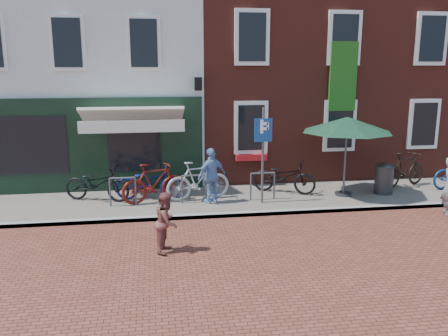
{
  "coord_description": "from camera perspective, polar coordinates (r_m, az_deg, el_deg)",
  "views": [
    {
      "loc": [
        -2.58,
        -11.62,
        3.98
      ],
      "look_at": [
        -0.76,
        0.41,
        1.27
      ],
      "focal_mm": 37.3,
      "sensor_mm": 36.0,
      "label": 1
    }
  ],
  "objects": [
    {
      "name": "ground",
      "position": [
        12.54,
        3.73,
        -5.95
      ],
      "size": [
        80.0,
        80.0,
        0.0
      ],
      "primitive_type": "plane",
      "color": "brown"
    },
    {
      "name": "sidewalk",
      "position": [
        14.15,
        6.4,
        -3.63
      ],
      "size": [
        24.0,
        3.0,
        0.1
      ],
      "primitive_type": "cube",
      "color": "slate",
      "rests_on": "ground"
    },
    {
      "name": "building_stucco",
      "position": [
        18.78,
        -16.49,
        13.66
      ],
      "size": [
        8.0,
        8.0,
        9.0
      ],
      "primitive_type": "cube",
      "color": "silver",
      "rests_on": "ground"
    },
    {
      "name": "building_brick_mid",
      "position": [
        19.2,
        5.4,
        15.56
      ],
      "size": [
        6.0,
        8.0,
        10.0
      ],
      "primitive_type": "cube",
      "color": "maroon",
      "rests_on": "ground"
    },
    {
      "name": "building_brick_right",
      "position": [
        21.43,
        21.7,
        14.44
      ],
      "size": [
        6.0,
        8.0,
        10.0
      ],
      "primitive_type": "cube",
      "color": "maroon",
      "rests_on": "ground"
    },
    {
      "name": "litter_bin",
      "position": [
        15.04,
        19.04,
        -1.0
      ],
      "size": [
        0.56,
        0.56,
        1.02
      ],
      "color": "#363639",
      "rests_on": "sidewalk"
    },
    {
      "name": "parking_sign",
      "position": [
        13.05,
        4.8,
        3.04
      ],
      "size": [
        0.5,
        0.08,
        2.73
      ],
      "color": "#4C4C4F",
      "rests_on": "sidewalk"
    },
    {
      "name": "parasol",
      "position": [
        14.18,
        14.88,
        5.52
      ],
      "size": [
        2.69,
        2.69,
        2.48
      ],
      "color": "#4C4C4F",
      "rests_on": "sidewalk"
    },
    {
      "name": "boy",
      "position": [
        10.15,
        -7.02,
        -6.6
      ],
      "size": [
        0.67,
        0.76,
        1.32
      ],
      "primitive_type": "imported",
      "rotation": [
        0.0,
        0.0,
        1.27
      ],
      "color": "brown",
      "rests_on": "ground"
    },
    {
      "name": "cafe_person",
      "position": [
        13.21,
        -1.51,
        -0.94
      ],
      "size": [
        1.0,
        0.78,
        1.59
      ],
      "primitive_type": "imported",
      "rotation": [
        0.0,
        0.0,
        3.64
      ],
      "color": "#6D8EC0",
      "rests_on": "sidewalk"
    },
    {
      "name": "bicycle_0",
      "position": [
        13.95,
        -15.31,
        -1.83
      ],
      "size": [
        2.08,
        1.29,
        1.03
      ],
      "primitive_type": "imported",
      "rotation": [
        0.0,
        0.0,
        1.24
      ],
      "color": "black",
      "rests_on": "sidewalk"
    },
    {
      "name": "bicycle_1",
      "position": [
        13.44,
        -8.53,
        -1.81
      ],
      "size": [
        1.98,
        1.08,
        1.15
      ],
      "primitive_type": "imported",
      "rotation": [
        0.0,
        0.0,
        1.87
      ],
      "color": "#60130D",
      "rests_on": "sidewalk"
    },
    {
      "name": "bicycle_2",
      "position": [
        13.76,
        -9.16,
        -1.73
      ],
      "size": [
        2.04,
        0.92,
        1.03
      ],
      "primitive_type": "imported",
      "rotation": [
        0.0,
        0.0,
        1.45
      ],
      "color": "navy",
      "rests_on": "sidewalk"
    },
    {
      "name": "bicycle_3",
      "position": [
        13.58,
        -3.18,
        -1.54
      ],
      "size": [
        1.98,
        0.91,
        1.15
      ],
      "primitive_type": "imported",
      "rotation": [
        0.0,
        0.0,
        1.77
      ],
      "color": "#B4B5B7",
      "rests_on": "sidewalk"
    },
    {
      "name": "bicycle_4",
      "position": [
        14.41,
        7.36,
        -1.03
      ],
      "size": [
        2.05,
        1.55,
        1.03
      ],
      "primitive_type": "imported",
      "rotation": [
        0.0,
        0.0,
        1.07
      ],
      "color": "black",
      "rests_on": "sidewalk"
    },
    {
      "name": "bicycle_5",
      "position": [
        16.06,
        21.26,
        -0.18
      ],
      "size": [
        1.97,
        1.22,
        1.15
      ],
      "primitive_type": "imported",
      "rotation": [
        0.0,
        0.0,
        1.96
      ],
      "color": "black",
      "rests_on": "sidewalk"
    }
  ]
}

